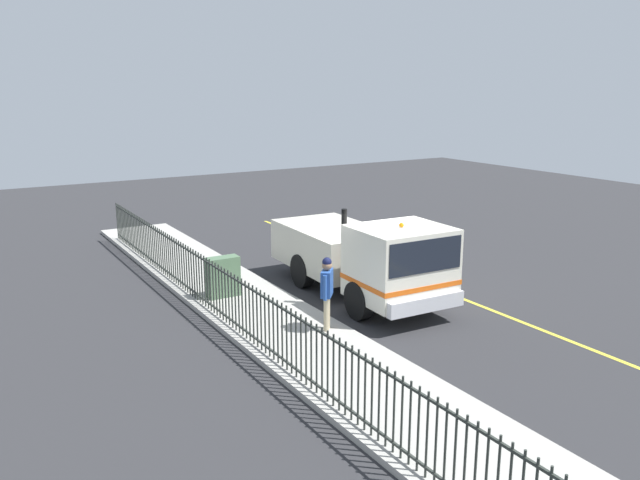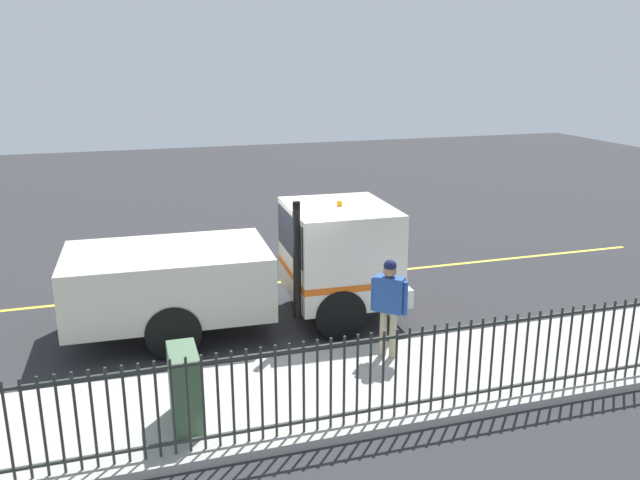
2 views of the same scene
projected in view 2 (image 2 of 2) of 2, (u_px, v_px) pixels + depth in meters
ground_plane at (263, 327)px, 12.50m from camera, size 51.50×51.50×0.00m
sidewalk_slab at (303, 395)px, 9.86m from camera, size 2.57×23.41×0.13m
lane_marking at (240, 286)px, 14.68m from camera, size 0.12×21.07×0.01m
work_truck at (264, 263)px, 12.31m from camera, size 2.44×6.32×2.62m
worker_standing at (389, 298)px, 10.74m from camera, size 0.48×0.51×1.71m
iron_fence at (324, 384)px, 8.70m from camera, size 0.04×19.93×1.33m
utility_cabinet at (185, 387)px, 8.89m from camera, size 0.86×0.39×1.07m
traffic_cone at (85, 291)px, 13.59m from camera, size 0.40×0.40×0.57m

